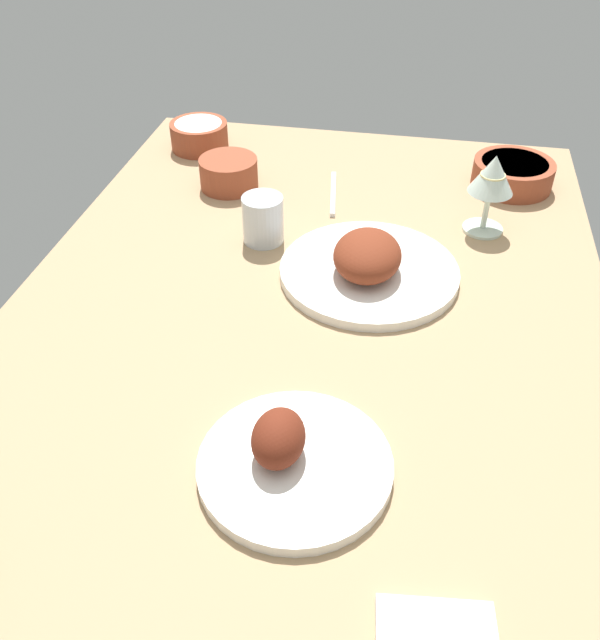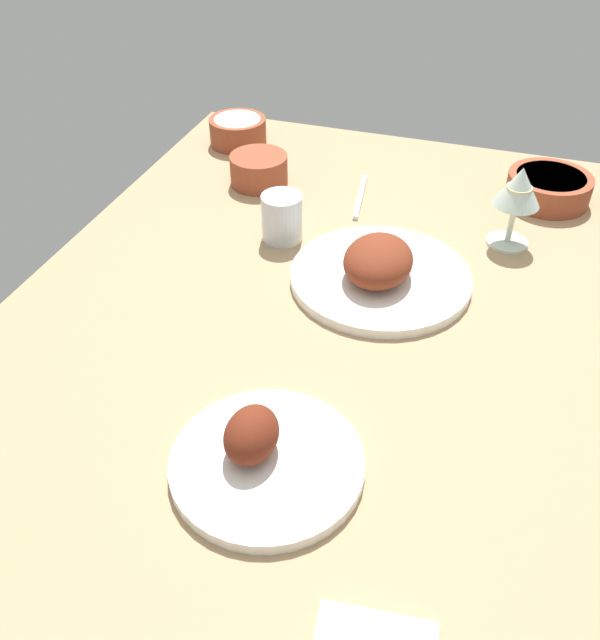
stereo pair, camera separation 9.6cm
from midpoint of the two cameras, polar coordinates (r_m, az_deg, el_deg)
dining_table at (r=98.30cm, az=-2.79°, el=-1.92°), size 140.00×90.00×4.00cm
plate_near_viewer at (r=106.20cm, az=3.22°, el=4.54°), size 28.36×28.36×7.72cm
plate_far_side at (r=78.48cm, az=-4.35°, el=-11.75°), size 22.46×22.46×7.30cm
bowl_soup at (r=133.01cm, az=-8.14°, el=12.20°), size 11.09×11.09×5.74cm
bowl_cream at (r=149.72cm, az=-10.37°, el=15.08°), size 12.02×12.02×5.56cm
bowl_onions at (r=136.94cm, az=15.58°, el=11.80°), size 15.25×15.25×5.04cm
wine_glass at (r=117.63cm, az=13.65°, el=11.45°), size 7.60×7.60×14.00cm
water_tumbler at (r=114.98cm, az=-5.55°, el=8.37°), size 6.95×6.95×8.09cm
fork_loose at (r=129.89cm, az=0.67°, el=10.55°), size 16.36×3.11×0.80cm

